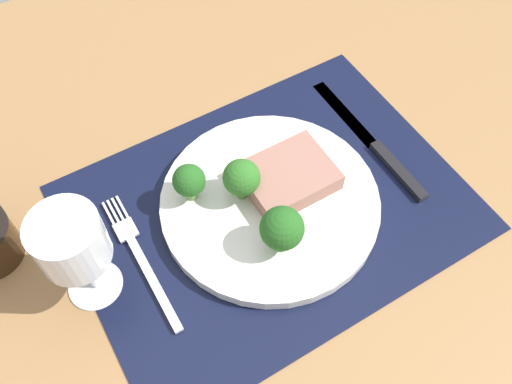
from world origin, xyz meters
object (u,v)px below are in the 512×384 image
plate (270,203)px  fork (141,259)px  knife (377,147)px  steak (288,176)px  wine_glass (72,245)px

plate → fork: 16.48cm
plate → knife: (16.69, 0.53, -0.50)cm
plate → fork: size_ratio=1.38×
steak → knife: (13.52, -0.46, -2.56)cm
steak → knife: size_ratio=0.45×
fork → plate: bearing=-5.1°
steak → fork: bearing=178.7°
plate → fork: plate is taller
plate → wine_glass: (-22.10, 1.25, 8.66)cm
knife → wine_glass: bearing=-179.2°
plate → knife: 16.71cm
fork → wine_glass: wine_glass is taller
wine_glass → steak: bearing=-0.6°
plate → wine_glass: wine_glass is taller
knife → fork: bearing=-179.7°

